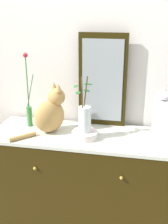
% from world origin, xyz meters
% --- Properties ---
extents(ground_plane, '(6.00, 6.00, 0.00)m').
position_xyz_m(ground_plane, '(0.00, 0.00, 0.00)').
color(ground_plane, '#A29583').
extents(wall_back, '(4.40, 0.08, 2.60)m').
position_xyz_m(wall_back, '(0.00, 0.32, 1.30)').
color(wall_back, silver).
rests_on(wall_back, ground_plane).
extents(sideboard, '(1.40, 0.51, 0.83)m').
position_xyz_m(sideboard, '(0.00, -0.00, 0.41)').
color(sideboard, black).
rests_on(sideboard, ground_plane).
extents(mirror_leaning, '(0.37, 0.03, 0.73)m').
position_xyz_m(mirror_leaning, '(0.10, 0.22, 1.19)').
color(mirror_leaning, black).
rests_on(mirror_leaning, sideboard).
extents(cat_sitting, '(0.38, 0.39, 0.38)m').
position_xyz_m(cat_sitting, '(-0.26, 0.00, 0.98)').
color(cat_sitting, '#B4874A').
rests_on(cat_sitting, sideboard).
extents(vase_slim_green, '(0.08, 0.04, 0.59)m').
position_xyz_m(vase_slim_green, '(-0.46, 0.08, 0.99)').
color(vase_slim_green, '#337B38').
rests_on(vase_slim_green, sideboard).
extents(bowl_porcelain, '(0.19, 0.19, 0.05)m').
position_xyz_m(bowl_porcelain, '(0.02, -0.06, 0.85)').
color(bowl_porcelain, silver).
rests_on(bowl_porcelain, sideboard).
extents(vase_glass_clear, '(0.13, 0.14, 0.41)m').
position_xyz_m(vase_glass_clear, '(0.02, -0.06, 0.98)').
color(vase_glass_clear, silver).
rests_on(vase_glass_clear, bowl_porcelain).
extents(jar_lidded_porcelain, '(0.12, 0.12, 0.37)m').
position_xyz_m(jar_lidded_porcelain, '(0.56, 0.08, 0.99)').
color(jar_lidded_porcelain, white).
rests_on(jar_lidded_porcelain, sideboard).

